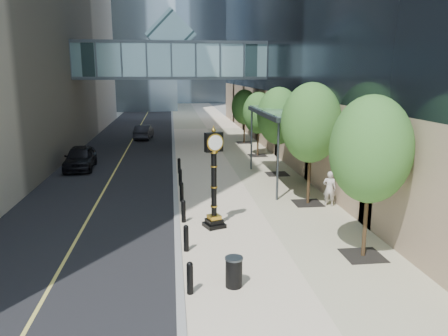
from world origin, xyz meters
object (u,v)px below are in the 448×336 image
at_px(car_far, 144,132).
at_px(pedestrian, 329,189).
at_px(street_clock, 214,185).
at_px(car_near, 80,157).
at_px(trash_bin, 234,273).

bearing_deg(car_far, pedestrian, 119.04).
height_order(street_clock, car_near, street_clock).
relative_size(street_clock, car_far, 1.02).
relative_size(street_clock, pedestrian, 2.42).
bearing_deg(street_clock, car_near, 101.75).
height_order(pedestrian, car_near, pedestrian).
height_order(pedestrian, car_far, pedestrian).
bearing_deg(trash_bin, car_far, 98.18).
xyz_separation_m(trash_bin, pedestrian, (5.84, 7.69, 0.43)).
bearing_deg(car_near, pedestrian, -39.20).
distance_m(street_clock, pedestrian, 6.45).
distance_m(pedestrian, car_near, 17.36).
bearing_deg(car_far, street_clock, 105.27).
relative_size(trash_bin, car_far, 0.22).
distance_m(street_clock, car_far, 26.78).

